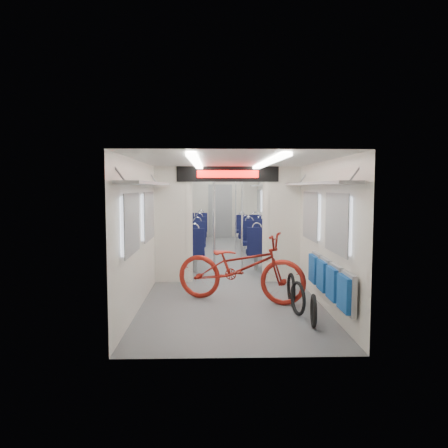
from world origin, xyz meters
name	(u,v)px	position (x,y,z in m)	size (l,w,h in m)	color
carriage	(225,204)	(0.00, -0.27, 1.50)	(12.00, 12.02, 2.31)	#515456
bicycle	(240,267)	(0.15, -3.58, 0.57)	(0.76, 2.19, 1.15)	maroon
flip_bench	(329,279)	(1.35, -4.61, 0.58)	(0.12, 2.11, 0.52)	gray
bike_hoop_a	(313,313)	(1.06, -4.97, 0.20)	(0.46, 0.46, 0.05)	black
bike_hoop_b	(298,300)	(0.96, -4.40, 0.23)	(0.51, 0.51, 0.05)	black
bike_hoop_c	(291,290)	(0.97, -3.76, 0.23)	(0.51, 0.51, 0.05)	black
seat_bay_near_left	(186,243)	(-0.93, -0.20, 0.55)	(0.92, 2.11, 1.11)	black
seat_bay_near_right	(262,242)	(0.93, 0.05, 0.55)	(0.91, 2.09, 1.10)	black
seat_bay_far_left	(193,228)	(-0.93, 3.75, 0.54)	(0.91, 2.08, 1.10)	black
seat_bay_far_right	(251,230)	(0.94, 3.24, 0.53)	(0.88, 1.94, 1.06)	black
stanchion_near_left	(214,221)	(-0.26, -1.16, 1.15)	(0.04, 0.04, 2.30)	silver
stanchion_near_right	(242,222)	(0.34, -1.31, 1.15)	(0.04, 0.04, 2.30)	silver
stanchion_far_left	(213,213)	(-0.27, 1.75, 1.15)	(0.05, 0.05, 2.30)	silver
stanchion_far_right	(236,213)	(0.37, 1.80, 1.15)	(0.04, 0.04, 2.30)	silver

